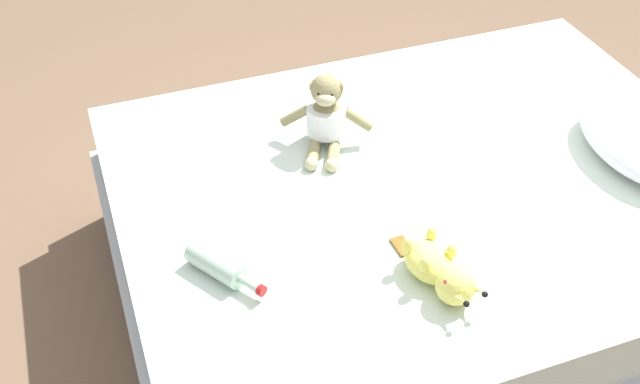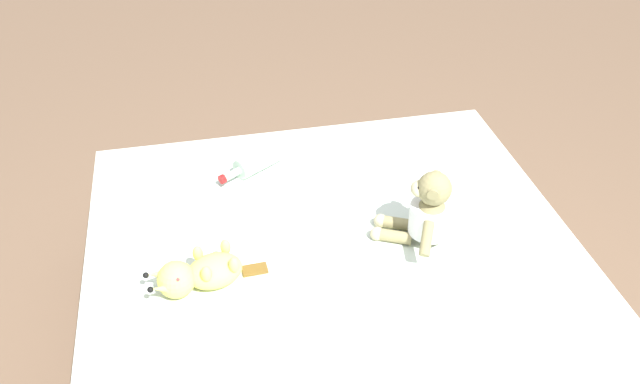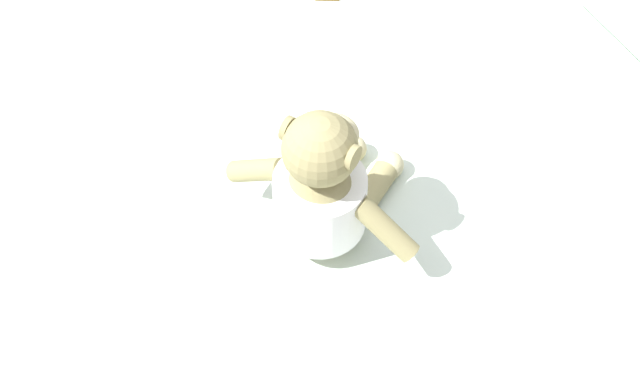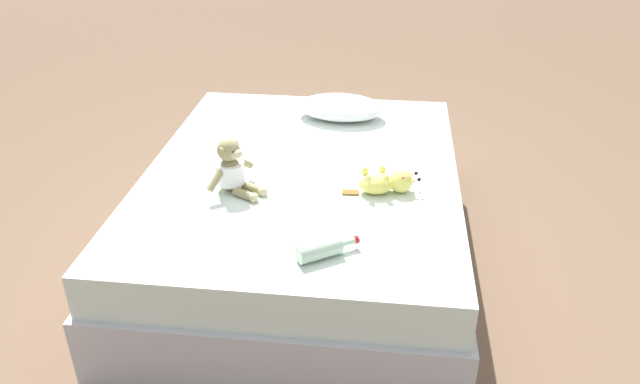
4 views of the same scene
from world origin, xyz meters
name	(u,v)px [view 3 (image 3 of 4)]	position (x,y,z in m)	size (l,w,h in m)	color
ground_plane	(211,257)	(0.00, 0.00, 0.00)	(16.00, 16.00, 0.00)	brown
bed	(199,181)	(0.00, 0.00, 0.24)	(1.44, 1.87, 0.49)	#B2B2B7
plush_monkey	(324,188)	(-0.26, -0.24, 0.58)	(0.25, 0.27, 0.24)	#8E8456
glass_bottle	(624,14)	(0.17, -0.68, 0.52)	(0.23, 0.17, 0.07)	#B2D1B7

